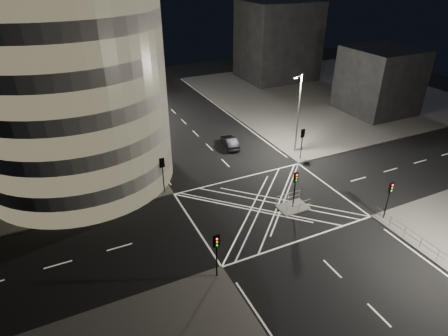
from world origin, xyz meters
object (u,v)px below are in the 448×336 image
street_lamp_left_near (141,129)px  central_island (293,207)px  street_lamp_left_far (110,86)px  street_lamp_right_far (298,111)px  traffic_signal_nr (389,194)px  traffic_signal_fl (162,169)px  traffic_signal_fr (302,139)px  sedan (230,142)px  traffic_signal_island (295,183)px  traffic_signal_nl (216,248)px

street_lamp_left_near → central_island: bearing=-49.7°
street_lamp_left_far → street_lamp_right_far: size_ratio=1.00×
street_lamp_left_near → street_lamp_left_far: same height
traffic_signal_nr → street_lamp_right_far: street_lamp_right_far is taller
street_lamp_left_near → traffic_signal_fl: bearing=-83.0°
traffic_signal_fr → street_lamp_right_far: 3.48m
traffic_signal_nr → sedan: bearing=107.1°
street_lamp_left_near → sedan: (11.89, 1.86, -4.82)m
street_lamp_right_far → sedan: street_lamp_right_far is taller
street_lamp_left_near → traffic_signal_island: bearing=-49.7°
traffic_signal_nr → traffic_signal_island: 8.62m
street_lamp_right_far → traffic_signal_fl: bearing=-173.1°
traffic_signal_nr → street_lamp_right_far: size_ratio=0.40×
traffic_signal_nr → street_lamp_left_near: 26.32m
central_island → traffic_signal_nl: traffic_signal_nl is taller
central_island → street_lamp_right_far: 13.98m
traffic_signal_nl → street_lamp_left_near: bearing=91.9°
traffic_signal_island → traffic_signal_nl: bearing=-153.9°
street_lamp_left_far → street_lamp_right_far: 28.23m
traffic_signal_fl → traffic_signal_nl: same height
traffic_signal_nl → traffic_signal_fr: (17.60, 13.60, 0.00)m
traffic_signal_island → sedan: bearing=88.3°
street_lamp_left_far → sedan: 20.62m
traffic_signal_fr → central_island: bearing=-129.3°
traffic_signal_nl → street_lamp_right_far: size_ratio=0.40×
traffic_signal_island → street_lamp_left_far: size_ratio=0.40×
street_lamp_left_far → street_lamp_right_far: bearing=-48.1°
traffic_signal_fl → traffic_signal_nr: size_ratio=1.00×
central_island → traffic_signal_island: bearing=0.0°
traffic_signal_fr → traffic_signal_fl: bearing=180.0°
traffic_signal_nl → traffic_signal_fr: same height
traffic_signal_fr → sedan: size_ratio=0.91×
traffic_signal_island → traffic_signal_nr: bearing=-37.9°
sedan → street_lamp_left_far: bearing=-44.2°
traffic_signal_fl → traffic_signal_fr: (17.60, 0.00, 0.00)m
traffic_signal_fl → sedan: size_ratio=0.91×
central_island → street_lamp_right_far: size_ratio=0.30×
central_island → traffic_signal_island: 2.84m
central_island → traffic_signal_fr: traffic_signal_fr is taller
street_lamp_left_near → street_lamp_right_far: bearing=-9.0°
traffic_signal_fl → street_lamp_left_far: 23.36m
street_lamp_left_near → street_lamp_left_far: 18.00m
street_lamp_left_near → sedan: size_ratio=2.29×
street_lamp_left_far → traffic_signal_fr: bearing=-51.8°
traffic_signal_fr → traffic_signal_nr: bearing=-90.0°
traffic_signal_nr → traffic_signal_island: size_ratio=1.00×
traffic_signal_fl → street_lamp_right_far: street_lamp_right_far is taller
sedan → street_lamp_right_far: bearing=154.6°
traffic_signal_nr → street_lamp_left_near: (-18.24, 18.80, 2.63)m
traffic_signal_nl → street_lamp_left_far: size_ratio=0.40×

